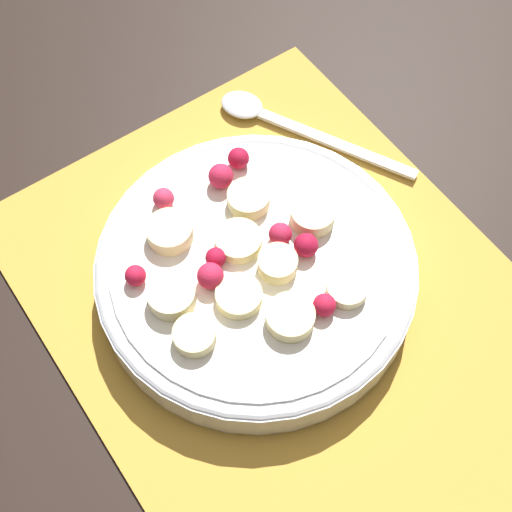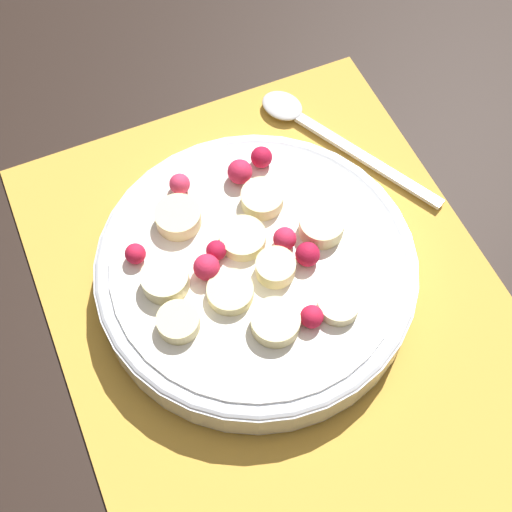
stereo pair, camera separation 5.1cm
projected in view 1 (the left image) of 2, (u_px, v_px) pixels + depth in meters
The scene contains 4 objects.
ground_plane at pixel (306, 330), 0.53m from camera, with size 3.00×3.00×0.00m, color black.
placemat at pixel (307, 328), 0.53m from camera, with size 0.47×0.33×0.01m.
fruit_bowl at pixel (255, 269), 0.53m from camera, with size 0.24×0.24×0.05m.
spoon at pixel (276, 119), 0.62m from camera, with size 0.17×0.10×0.01m.
Camera 1 is at (-0.15, 0.15, 0.49)m, focal length 50.00 mm.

